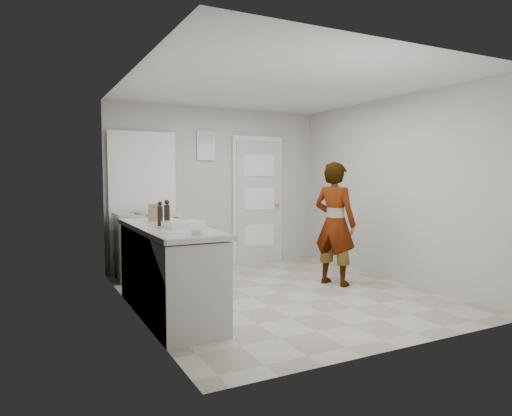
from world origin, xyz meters
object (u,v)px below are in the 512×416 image
person (335,224)px  spice_jar (156,216)px  cake_mix_box (154,213)px  egg_bowl (199,231)px  oil_cruet_b (160,214)px  oil_cruet_a (167,212)px  baking_dish (183,224)px

person → spice_jar: 2.31m
cake_mix_box → egg_bowl: (0.05, -1.32, -0.07)m
egg_bowl → oil_cruet_b: bearing=98.5°
person → oil_cruet_b: size_ratio=6.42×
oil_cruet_a → egg_bowl: oil_cruet_a is taller
person → oil_cruet_a: bearing=66.4°
cake_mix_box → baking_dish: size_ratio=0.49×
person → oil_cruet_b: person is taller
oil_cruet_b → person: bearing=5.8°
oil_cruet_b → egg_bowl: size_ratio=1.91×
baking_dish → oil_cruet_b: bearing=125.9°
person → egg_bowl: (-2.27, -1.06, 0.14)m
baking_dish → egg_bowl: bearing=-94.8°
cake_mix_box → egg_bowl: 1.33m
spice_jar → oil_cruet_b: 0.70m
cake_mix_box → baking_dish: 0.75m
spice_jar → baking_dish: spice_jar is taller
person → baking_dish: (-2.22, -0.48, 0.15)m
spice_jar → baking_dish: (0.04, -0.92, -0.01)m
person → egg_bowl: size_ratio=12.24×
spice_jar → oil_cruet_b: (-0.13, -0.68, 0.08)m
cake_mix_box → oil_cruet_a: 0.26m
spice_jar → oil_cruet_b: bearing=-101.0°
baking_dish → egg_bowl: 0.58m
cake_mix_box → oil_cruet_b: (-0.07, -0.51, 0.02)m
spice_jar → baking_dish: bearing=-87.6°
oil_cruet_b → oil_cruet_a: bearing=60.8°
cake_mix_box → oil_cruet_a: oil_cruet_a is taller
cake_mix_box → spice_jar: size_ratio=2.64×
person → spice_jar: person is taller
oil_cruet_a → baking_dish: size_ratio=0.64×
oil_cruet_a → baking_dish: (0.02, -0.50, -0.09)m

